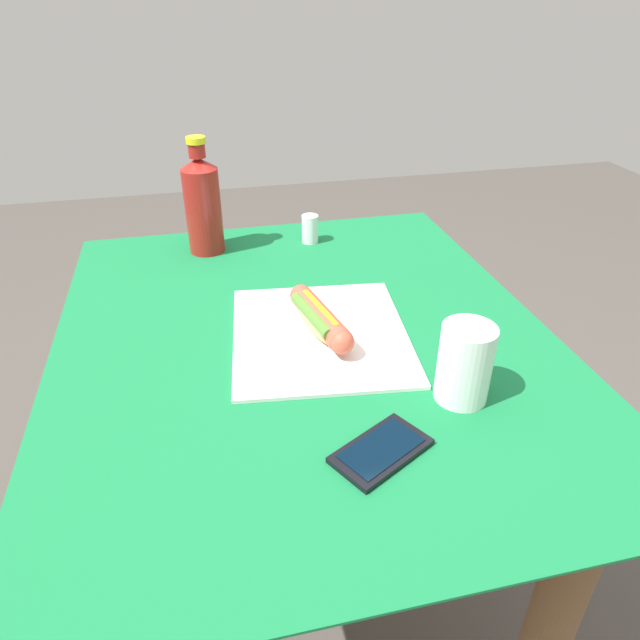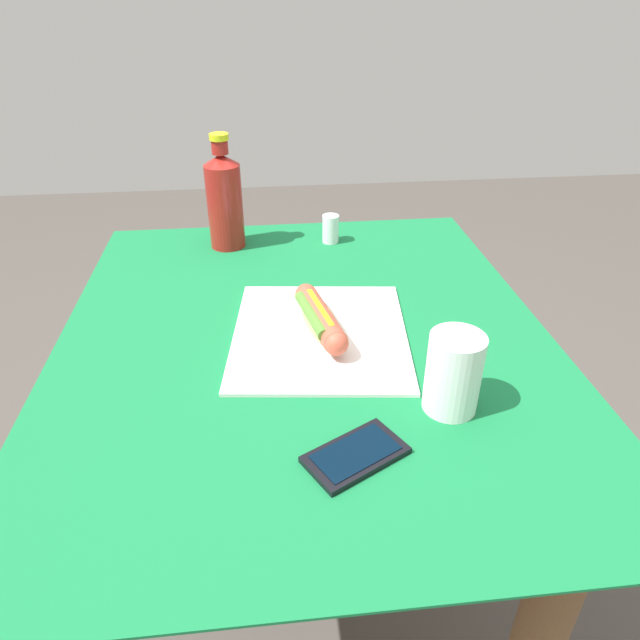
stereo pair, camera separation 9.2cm
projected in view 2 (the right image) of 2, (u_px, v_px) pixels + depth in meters
ground_plane at (309, 598)px, 1.32m from camera, size 6.00×6.00×0.00m
dining_table at (306, 405)px, 1.02m from camera, size 0.97×0.80×0.73m
paper_wrapper at (320, 334)px, 0.93m from camera, size 0.35×0.32×0.01m
hot_dog at (319, 318)px, 0.91m from camera, size 0.19×0.08×0.05m
cell_phone at (356, 455)px, 0.70m from camera, size 0.12×0.14×0.01m
soda_bottle at (224, 199)px, 1.19m from camera, size 0.07×0.07×0.24m
drinking_cup at (453, 373)px, 0.75m from camera, size 0.07×0.07×0.11m
salt_shaker at (331, 229)px, 1.24m from camera, size 0.04×0.04×0.06m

